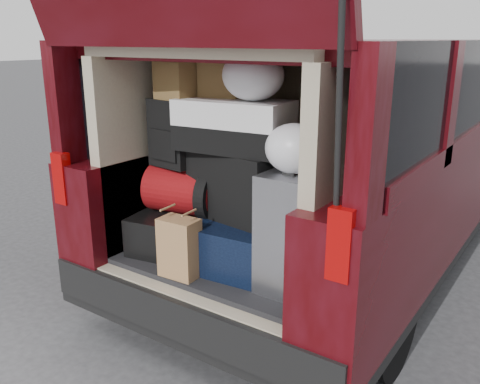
% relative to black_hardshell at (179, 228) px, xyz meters
% --- Properties ---
extents(ground, '(80.00, 80.00, 0.00)m').
position_rel_black_hardshell_xyz_m(ground, '(0.40, -0.14, -0.66)').
color(ground, '#343436').
rests_on(ground, ground).
extents(minivan, '(1.90, 5.35, 2.77)m').
position_rel_black_hardshell_xyz_m(minivan, '(0.40, 1.72, 0.25)').
color(minivan, black).
rests_on(minivan, ground).
extents(load_floor, '(1.24, 1.05, 0.55)m').
position_rel_black_hardshell_xyz_m(load_floor, '(0.40, 0.14, -0.39)').
color(load_floor, black).
rests_on(load_floor, ground).
extents(black_hardshell, '(0.51, 0.64, 0.23)m').
position_rel_black_hardshell_xyz_m(black_hardshell, '(0.00, 0.00, 0.00)').
color(black_hardshell, black).
rests_on(black_hardshell, load_floor).
extents(navy_hardshell, '(0.54, 0.64, 0.26)m').
position_rel_black_hardshell_xyz_m(navy_hardshell, '(0.47, 0.03, 0.02)').
color(navy_hardshell, black).
rests_on(navy_hardshell, load_floor).
extents(silver_roller, '(0.26, 0.41, 0.61)m').
position_rel_black_hardshell_xyz_m(silver_roller, '(0.84, -0.05, 0.19)').
color(silver_roller, silver).
rests_on(silver_roller, load_floor).
extents(kraft_bag, '(0.22, 0.15, 0.33)m').
position_rel_black_hardshell_xyz_m(kraft_bag, '(0.28, -0.31, 0.05)').
color(kraft_bag, '#AE7B4E').
rests_on(kraft_bag, load_floor).
extents(red_duffel, '(0.48, 0.36, 0.29)m').
position_rel_black_hardshell_xyz_m(red_duffel, '(0.06, 0.00, 0.26)').
color(red_duffel, maroon).
rests_on(red_duffel, black_hardshell).
extents(black_soft_case, '(0.57, 0.39, 0.39)m').
position_rel_black_hardshell_xyz_m(black_soft_case, '(0.41, 0.06, 0.34)').
color(black_soft_case, black).
rests_on(black_soft_case, navy_hardshell).
extents(backpack, '(0.29, 0.19, 0.39)m').
position_rel_black_hardshell_xyz_m(backpack, '(-0.00, -0.01, 0.60)').
color(backpack, black).
rests_on(backpack, red_duffel).
extents(twotone_duffel, '(0.64, 0.37, 0.28)m').
position_rel_black_hardshell_xyz_m(twotone_duffel, '(0.40, 0.03, 0.67)').
color(twotone_duffel, white).
rests_on(twotone_duffel, black_soft_case).
extents(grocery_sack_lower, '(0.26, 0.22, 0.21)m').
position_rel_black_hardshell_xyz_m(grocery_sack_lower, '(0.04, 0.00, 0.90)').
color(grocery_sack_lower, brown).
rests_on(grocery_sack_lower, backpack).
extents(grocery_sack_upper, '(0.26, 0.23, 0.23)m').
position_rel_black_hardshell_xyz_m(grocery_sack_upper, '(0.26, 0.12, 0.93)').
color(grocery_sack_upper, brown).
rests_on(grocery_sack_upper, twotone_duffel).
extents(plastic_bag_center, '(0.36, 0.34, 0.26)m').
position_rel_black_hardshell_xyz_m(plastic_bag_center, '(0.51, 0.04, 0.94)').
color(plastic_bag_center, white).
rests_on(plastic_bag_center, twotone_duffel).
extents(plastic_bag_right, '(0.33, 0.31, 0.24)m').
position_rel_black_hardshell_xyz_m(plastic_bag_right, '(0.84, -0.10, 0.62)').
color(plastic_bag_right, white).
rests_on(plastic_bag_right, silver_roller).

